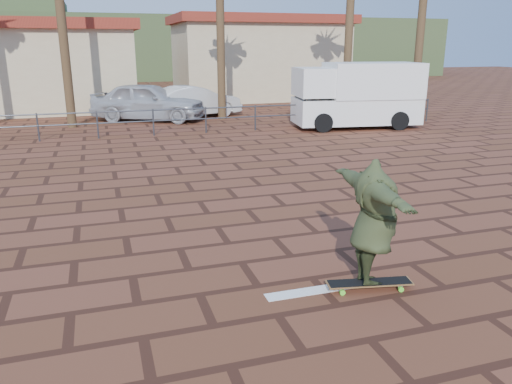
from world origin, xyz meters
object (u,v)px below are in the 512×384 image
Objects in this scene: skateboarder at (374,222)px; car_white at (194,102)px; campervan at (357,94)px; car_silver at (148,102)px; longboard at (369,283)px.

skateboarder reaches higher than car_white.
car_white is at bearing 147.52° from campervan.
car_silver is (-1.21, 17.39, -0.14)m from skateboarder.
skateboarder is 17.44m from car_silver.
car_silver is (-1.21, 17.39, 0.75)m from longboard.
car_white is at bearing 98.13° from longboard.
car_white reaches higher than longboard.
skateboarder is at bearing 161.26° from car_white.
longboard is at bearing -150.73° from car_silver.
car_silver reaches higher than longboard.
campervan is 1.05× the size of car_silver.
car_silver is at bearing 105.08° from longboard.
car_silver is at bearing 87.40° from car_white.
car_white is (-5.83, 5.01, -0.63)m from campervan.
skateboarder is 14.56m from campervan.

